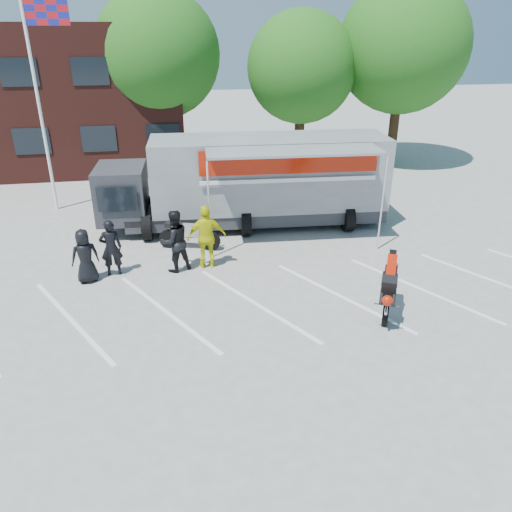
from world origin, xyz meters
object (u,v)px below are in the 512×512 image
object	(u,v)px
tree_right	(403,47)
tree_mid	(302,68)
transporter_truck	(256,225)
stunt_bike_rider	(386,311)
spectator_leather_a	(85,256)
spectator_hivis	(207,237)
flagpole	(42,79)
parked_motorcycle	(190,249)
tree_left	(157,54)
spectator_leather_b	(111,248)
spectator_leather_c	(175,241)

from	to	relation	value
tree_right	tree_mid	bearing A→B (deg)	174.29
transporter_truck	stunt_bike_rider	distance (m)	7.19
spectator_leather_a	spectator_hivis	world-z (taller)	spectator_hivis
flagpole	tree_right	world-z (taller)	tree_right
tree_mid	spectator_hivis	xyz separation A→B (m)	(-5.86, -11.49, -3.94)
transporter_truck	parked_motorcycle	distance (m)	3.15
flagpole	tree_mid	world-z (taller)	flagpole
tree_left	tree_mid	size ratio (longest dim) A/B	1.13
spectator_hivis	spectator_leather_a	bearing A→B (deg)	4.03
tree_left	transporter_truck	bearing A→B (deg)	-70.61
spectator_leather_b	parked_motorcycle	bearing A→B (deg)	-152.46
tree_left	parked_motorcycle	size ratio (longest dim) A/B	4.03
spectator_leather_b	spectator_hivis	size ratio (longest dim) A/B	0.88
tree_right	parked_motorcycle	world-z (taller)	tree_right
flagpole	parked_motorcycle	size ratio (longest dim) A/B	3.73
spectator_leather_b	spectator_leather_c	world-z (taller)	spectator_leather_c
spectator_leather_a	spectator_leather_c	distance (m)	2.60
flagpole	spectator_leather_a	xyz separation A→B (m)	(1.82, -6.84, -4.24)
flagpole	spectator_hivis	size ratio (longest dim) A/B	3.99
transporter_truck	tree_right	bearing A→B (deg)	44.38
parked_motorcycle	stunt_bike_rider	bearing A→B (deg)	-117.70
spectator_leather_a	spectator_leather_c	world-z (taller)	spectator_leather_c
spectator_leather_b	tree_right	bearing A→B (deg)	-146.37
flagpole	spectator_leather_b	bearing A→B (deg)	-68.79
transporter_truck	parked_motorcycle	xyz separation A→B (m)	(-2.58, -1.82, 0.00)
transporter_truck	spectator_hivis	size ratio (longest dim) A/B	5.13
flagpole	parked_motorcycle	distance (m)	8.64
tree_left	spectator_hivis	world-z (taller)	tree_left
stunt_bike_rider	spectator_leather_a	xyz separation A→B (m)	(-7.94, 3.16, 0.81)
flagpole	spectator_leather_b	distance (m)	8.15
spectator_leather_b	flagpole	bearing A→B (deg)	-73.95
flagpole	stunt_bike_rider	size ratio (longest dim) A/B	4.15
spectator_leather_c	spectator_leather_a	bearing A→B (deg)	-16.49
spectator_leather_a	tree_right	bearing A→B (deg)	-159.96
flagpole	spectator_leather_b	world-z (taller)	flagpole
tree_right	parked_motorcycle	xyz separation A→B (m)	(-11.34, -9.50, -5.88)
tree_right	spectator_leather_c	bearing A→B (deg)	-136.96
flagpole	spectator_hivis	distance (m)	9.36
tree_right	transporter_truck	distance (m)	13.06
transporter_truck	spectator_leather_c	distance (m)	4.66
flagpole	spectator_hivis	bearing A→B (deg)	-50.36
stunt_bike_rider	spectator_hivis	size ratio (longest dim) A/B	0.96
spectator_leather_c	spectator_hivis	size ratio (longest dim) A/B	0.97
tree_mid	stunt_bike_rider	size ratio (longest dim) A/B	3.99
transporter_truck	tree_left	bearing A→B (deg)	112.53
tree_right	transporter_truck	bearing A→B (deg)	-138.77
flagpole	stunt_bike_rider	distance (m)	14.86
flagpole	tree_left	xyz separation A→B (m)	(4.24, 6.00, 0.51)
tree_left	tree_right	world-z (taller)	tree_right
spectator_leather_c	spectator_hivis	bearing A→B (deg)	160.77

